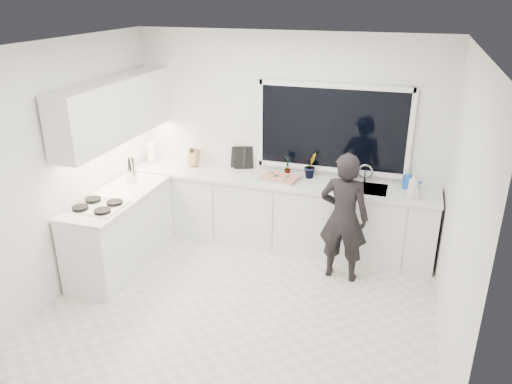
% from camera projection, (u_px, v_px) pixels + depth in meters
% --- Properties ---
extents(floor, '(4.00, 3.50, 0.02)m').
position_uv_depth(floor, '(243.00, 304.00, 5.40)').
color(floor, beige).
rests_on(floor, ground).
extents(wall_back, '(4.00, 0.02, 2.70)m').
position_uv_depth(wall_back, '(286.00, 139.00, 6.44)').
color(wall_back, white).
rests_on(wall_back, ground).
extents(wall_left, '(0.02, 3.50, 2.70)m').
position_uv_depth(wall_left, '(68.00, 167.00, 5.45)').
color(wall_left, white).
rests_on(wall_left, ground).
extents(wall_right, '(0.02, 3.50, 2.70)m').
position_uv_depth(wall_right, '(460.00, 213.00, 4.33)').
color(wall_right, white).
rests_on(wall_right, ground).
extents(ceiling, '(4.00, 3.50, 0.02)m').
position_uv_depth(ceiling, '(240.00, 44.00, 4.37)').
color(ceiling, white).
rests_on(ceiling, wall_back).
extents(window, '(1.80, 0.02, 1.00)m').
position_uv_depth(window, '(332.00, 129.00, 6.17)').
color(window, black).
rests_on(window, wall_back).
extents(base_cabinets_back, '(3.92, 0.58, 0.88)m').
position_uv_depth(base_cabinets_back, '(278.00, 213.00, 6.51)').
color(base_cabinets_back, white).
rests_on(base_cabinets_back, floor).
extents(base_cabinets_left, '(0.58, 1.60, 0.88)m').
position_uv_depth(base_cabinets_left, '(121.00, 232.00, 6.01)').
color(base_cabinets_left, white).
rests_on(base_cabinets_left, floor).
extents(countertop_back, '(3.94, 0.62, 0.04)m').
position_uv_depth(countertop_back, '(279.00, 180.00, 6.33)').
color(countertop_back, silver).
rests_on(countertop_back, base_cabinets_back).
extents(countertop_left, '(0.62, 1.60, 0.04)m').
position_uv_depth(countertop_left, '(117.00, 197.00, 5.83)').
color(countertop_left, silver).
rests_on(countertop_left, base_cabinets_left).
extents(upper_cabinets, '(0.34, 2.10, 0.70)m').
position_uv_depth(upper_cabinets, '(116.00, 110.00, 5.81)').
color(upper_cabinets, white).
rests_on(upper_cabinets, wall_left).
extents(sink, '(0.58, 0.42, 0.14)m').
position_uv_depth(sink, '(362.00, 192.00, 6.06)').
color(sink, silver).
rests_on(sink, countertop_back).
extents(faucet, '(0.03, 0.03, 0.22)m').
position_uv_depth(faucet, '(365.00, 174.00, 6.17)').
color(faucet, silver).
rests_on(faucet, countertop_back).
extents(stovetop, '(0.56, 0.48, 0.03)m').
position_uv_depth(stovetop, '(98.00, 205.00, 5.51)').
color(stovetop, black).
rests_on(stovetop, countertop_left).
extents(person, '(0.58, 0.41, 1.53)m').
position_uv_depth(person, '(344.00, 217.00, 5.62)').
color(person, black).
rests_on(person, floor).
extents(pizza_tray, '(0.54, 0.43, 0.03)m').
position_uv_depth(pizza_tray, '(280.00, 178.00, 6.29)').
color(pizza_tray, silver).
rests_on(pizza_tray, countertop_back).
extents(pizza, '(0.49, 0.38, 0.01)m').
position_uv_depth(pizza, '(280.00, 177.00, 6.29)').
color(pizza, red).
rests_on(pizza, pizza_tray).
extents(watering_can, '(0.19, 0.19, 0.13)m').
position_uv_depth(watering_can, '(408.00, 183.00, 6.01)').
color(watering_can, blue).
rests_on(watering_can, countertop_back).
extents(paper_towel_roll, '(0.11, 0.11, 0.26)m').
position_uv_depth(paper_towel_roll, '(152.00, 153.00, 6.88)').
color(paper_towel_roll, white).
rests_on(paper_towel_roll, countertop_back).
extents(knife_block, '(0.15, 0.13, 0.22)m').
position_uv_depth(knife_block, '(194.00, 158.00, 6.75)').
color(knife_block, olive).
rests_on(knife_block, countertop_back).
extents(utensil_crock, '(0.15, 0.15, 0.16)m').
position_uv_depth(utensil_crock, '(132.00, 176.00, 6.20)').
color(utensil_crock, '#B6B6BB').
rests_on(utensil_crock, countertop_left).
extents(picture_frame_large, '(0.22, 0.04, 0.28)m').
position_uv_depth(picture_frame_large, '(239.00, 158.00, 6.66)').
color(picture_frame_large, black).
rests_on(picture_frame_large, countertop_back).
extents(picture_frame_small, '(0.24, 0.11, 0.30)m').
position_uv_depth(picture_frame_small, '(244.00, 158.00, 6.64)').
color(picture_frame_small, black).
rests_on(picture_frame_small, countertop_back).
extents(herb_plants, '(0.93, 0.21, 0.32)m').
position_uv_depth(herb_plants, '(319.00, 167.00, 6.28)').
color(herb_plants, '#26662D').
rests_on(herb_plants, countertop_back).
extents(soap_bottles, '(0.17, 0.14, 0.32)m').
position_uv_depth(soap_bottles, '(414.00, 186.00, 5.69)').
color(soap_bottles, '#D8BF66').
rests_on(soap_bottles, countertop_back).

